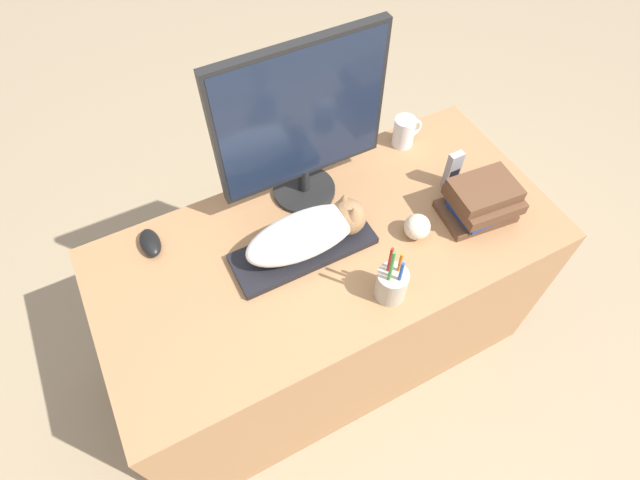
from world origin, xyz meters
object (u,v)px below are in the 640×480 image
monitor (302,122)px  phone (453,170)px  cat (312,231)px  computer_mouse (150,243)px  pen_cup (391,284)px  keyboard (303,249)px  book_stack (482,201)px  baseball (417,227)px  coffee_mug (405,132)px

monitor → phone: monitor is taller
cat → computer_mouse: size_ratio=3.52×
cat → pen_cup: 0.27m
keyboard → book_stack: bearing=-13.1°
baseball → book_stack: (0.21, -0.02, 0.03)m
coffee_mug → phone: bearing=-83.3°
pen_cup → phone: bearing=33.4°
coffee_mug → book_stack: (0.03, -0.37, 0.01)m
keyboard → cat: size_ratio=1.13×
coffee_mug → book_stack: book_stack is taller
keyboard → computer_mouse: size_ratio=3.99×
monitor → book_stack: monitor is taller
computer_mouse → book_stack: (0.94, -0.35, 0.05)m
pen_cup → book_stack: pen_cup is taller
cat → pen_cup: (0.12, -0.24, -0.03)m
cat → baseball: size_ratio=4.72×
phone → pen_cup: bearing=-146.6°
monitor → coffee_mug: 0.47m
cat → computer_mouse: cat is taller
cat → phone: cat is taller
monitor → book_stack: (0.44, -0.33, -0.23)m
keyboard → computer_mouse: (-0.40, 0.22, 0.01)m
keyboard → pen_cup: size_ratio=1.86×
keyboard → pen_cup: 0.29m
cat → book_stack: bearing=-13.8°
coffee_mug → book_stack: 0.37m
coffee_mug → phone: (0.03, -0.23, 0.01)m
monitor → phone: size_ratio=3.88×
pen_cup → phone: size_ratio=1.65×
computer_mouse → coffee_mug: coffee_mug is taller
monitor → cat: bearing=-110.6°
keyboard → computer_mouse: bearing=150.4°
pen_cup → book_stack: size_ratio=0.98×
coffee_mug → baseball: bearing=-117.5°
coffee_mug → cat: bearing=-152.8°
computer_mouse → book_stack: 1.00m
monitor → pen_cup: (0.04, -0.45, -0.24)m
keyboard → computer_mouse: computer_mouse is taller
keyboard → cat: (0.03, 0.00, 0.07)m
cat → keyboard: bearing=-180.0°
computer_mouse → coffee_mug: bearing=1.4°
pen_cup → phone: 0.47m
phone → book_stack: phone is taller
cat → baseball: 0.32m
computer_mouse → book_stack: size_ratio=0.46×
book_stack → keyboard: bearing=166.9°
keyboard → coffee_mug: size_ratio=3.92×
coffee_mug → phone: phone is taller
keyboard → book_stack: (0.54, -0.13, 0.05)m
book_stack → phone: bearing=91.7°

